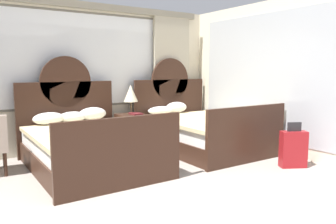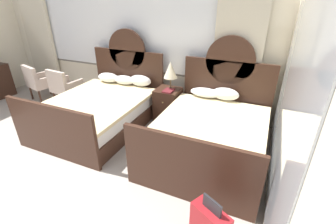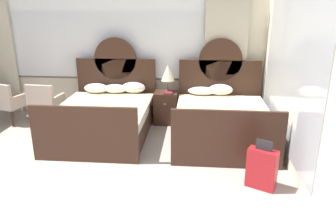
{
  "view_description": "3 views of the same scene",
  "coord_description": "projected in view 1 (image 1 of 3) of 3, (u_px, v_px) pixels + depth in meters",
  "views": [
    {
      "loc": [
        -1.53,
        -2.24,
        1.5
      ],
      "look_at": [
        1.23,
        1.95,
        0.85
      ],
      "focal_mm": 35.84,
      "sensor_mm": 36.0,
      "label": 1
    },
    {
      "loc": [
        3.07,
        -0.69,
        2.35
      ],
      "look_at": [
        1.78,
        2.21,
        0.76
      ],
      "focal_mm": 25.25,
      "sensor_mm": 36.0,
      "label": 2
    },
    {
      "loc": [
        1.9,
        -3.18,
        2.42
      ],
      "look_at": [
        1.46,
        1.88,
        0.71
      ],
      "focal_mm": 35.34,
      "sensor_mm": 36.0,
      "label": 3
    }
  ],
  "objects": [
    {
      "name": "suitcase_on_floor",
      "position": [
        293.0,
        149.0,
        5.11
      ],
      "size": [
        0.42,
        0.33,
        0.7
      ],
      "color": "maroon",
      "rests_on": "ground_plane"
    },
    {
      "name": "wall_back_window",
      "position": [
        51.0,
        73.0,
        5.85
      ],
      "size": [
        6.63,
        0.22,
        2.7
      ],
      "color": "beige",
      "rests_on": "ground_plane"
    },
    {
      "name": "table_lamp_on_nightstand",
      "position": [
        131.0,
        94.0,
        6.25
      ],
      "size": [
        0.27,
        0.27,
        0.55
      ],
      "color": "brown",
      "rests_on": "nightstand_between_beds"
    },
    {
      "name": "bed_near_mirror",
      "position": [
        201.0,
        131.0,
        6.27
      ],
      "size": [
        1.69,
        2.26,
        1.72
      ],
      "color": "#382116",
      "rests_on": "ground_plane"
    },
    {
      "name": "wall_right_mirror",
      "position": [
        278.0,
        77.0,
        5.89
      ],
      "size": [
        0.08,
        4.41,
        2.7
      ],
      "color": "beige",
      "rests_on": "ground_plane"
    },
    {
      "name": "nightstand_between_beds",
      "position": [
        131.0,
        131.0,
        6.29
      ],
      "size": [
        0.47,
        0.5,
        0.66
      ],
      "color": "#382116",
      "rests_on": "ground_plane"
    },
    {
      "name": "bed_near_window",
      "position": [
        89.0,
        145.0,
        5.08
      ],
      "size": [
        1.69,
        2.26,
        1.72
      ],
      "color": "#382116",
      "rests_on": "ground_plane"
    },
    {
      "name": "book_on_nightstand",
      "position": [
        136.0,
        114.0,
        6.2
      ],
      "size": [
        0.18,
        0.26,
        0.03
      ],
      "color": "maroon",
      "rests_on": "nightstand_between_beds"
    }
  ]
}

